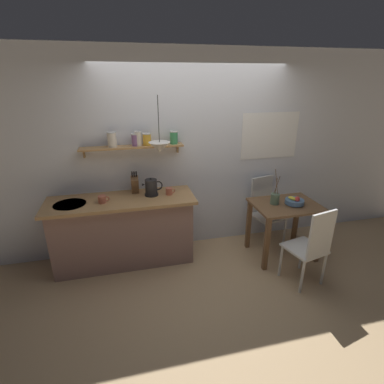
{
  "coord_description": "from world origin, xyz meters",
  "views": [
    {
      "loc": [
        -0.92,
        -3.15,
        2.33
      ],
      "look_at": [
        -0.1,
        0.25,
        0.95
      ],
      "focal_mm": 27.24,
      "sensor_mm": 36.0,
      "label": 1
    }
  ],
  "objects_px": {
    "coffee_mug_by_sink": "(102,199)",
    "dining_chair_far": "(265,207)",
    "dining_table": "(285,214)",
    "dining_chair_near": "(311,245)",
    "coffee_mug_spare": "(169,191)",
    "knife_block": "(135,184)",
    "fruit_bowl": "(295,201)",
    "twig_vase": "(275,198)",
    "pendant_lamp": "(160,147)",
    "electric_kettle": "(151,187)"
  },
  "relations": [
    {
      "from": "dining_chair_near",
      "to": "coffee_mug_by_sink",
      "type": "distance_m",
      "value": 2.51
    },
    {
      "from": "dining_chair_far",
      "to": "electric_kettle",
      "type": "xyz_separation_m",
      "value": [
        -1.67,
        -0.08,
        0.5
      ]
    },
    {
      "from": "fruit_bowl",
      "to": "coffee_mug_by_sink",
      "type": "xyz_separation_m",
      "value": [
        -2.42,
        0.3,
        0.15
      ]
    },
    {
      "from": "dining_chair_far",
      "to": "fruit_bowl",
      "type": "xyz_separation_m",
      "value": [
        0.15,
        -0.49,
        0.29
      ]
    },
    {
      "from": "dining_table",
      "to": "coffee_mug_by_sink",
      "type": "height_order",
      "value": "coffee_mug_by_sink"
    },
    {
      "from": "twig_vase",
      "to": "knife_block",
      "type": "bearing_deg",
      "value": 165.99
    },
    {
      "from": "pendant_lamp",
      "to": "twig_vase",
      "type": "bearing_deg",
      "value": -6.73
    },
    {
      "from": "pendant_lamp",
      "to": "coffee_mug_by_sink",
      "type": "bearing_deg",
      "value": 176.85
    },
    {
      "from": "dining_chair_far",
      "to": "dining_chair_near",
      "type": "bearing_deg",
      "value": -88.73
    },
    {
      "from": "dining_chair_near",
      "to": "electric_kettle",
      "type": "distance_m",
      "value": 2.03
    },
    {
      "from": "dining_table",
      "to": "dining_chair_far",
      "type": "relative_size",
      "value": 0.88
    },
    {
      "from": "fruit_bowl",
      "to": "electric_kettle",
      "type": "height_order",
      "value": "electric_kettle"
    },
    {
      "from": "fruit_bowl",
      "to": "pendant_lamp",
      "type": "relative_size",
      "value": 0.38
    },
    {
      "from": "dining_table",
      "to": "twig_vase",
      "type": "height_order",
      "value": "twig_vase"
    },
    {
      "from": "twig_vase",
      "to": "pendant_lamp",
      "type": "distance_m",
      "value": 1.65
    },
    {
      "from": "twig_vase",
      "to": "pendant_lamp",
      "type": "xyz_separation_m",
      "value": [
        -1.47,
        0.17,
        0.73
      ]
    },
    {
      "from": "dining_chair_near",
      "to": "fruit_bowl",
      "type": "xyz_separation_m",
      "value": [
        0.13,
        0.62,
        0.28
      ]
    },
    {
      "from": "dining_table",
      "to": "knife_block",
      "type": "xyz_separation_m",
      "value": [
        -1.93,
        0.49,
        0.42
      ]
    },
    {
      "from": "twig_vase",
      "to": "pendant_lamp",
      "type": "height_order",
      "value": "pendant_lamp"
    },
    {
      "from": "dining_table",
      "to": "twig_vase",
      "type": "bearing_deg",
      "value": 164.35
    },
    {
      "from": "fruit_bowl",
      "to": "electric_kettle",
      "type": "bearing_deg",
      "value": 167.52
    },
    {
      "from": "coffee_mug_spare",
      "to": "coffee_mug_by_sink",
      "type": "bearing_deg",
      "value": -175.03
    },
    {
      "from": "dining_table",
      "to": "fruit_bowl",
      "type": "distance_m",
      "value": 0.22
    },
    {
      "from": "coffee_mug_by_sink",
      "to": "coffee_mug_spare",
      "type": "bearing_deg",
      "value": 4.97
    },
    {
      "from": "dining_chair_near",
      "to": "twig_vase",
      "type": "height_order",
      "value": "twig_vase"
    },
    {
      "from": "dining_chair_near",
      "to": "pendant_lamp",
      "type": "relative_size",
      "value": 1.58
    },
    {
      "from": "knife_block",
      "to": "dining_chair_near",
      "type": "bearing_deg",
      "value": -31.16
    },
    {
      "from": "knife_block",
      "to": "coffee_mug_spare",
      "type": "bearing_deg",
      "value": -20.65
    },
    {
      "from": "dining_chair_near",
      "to": "coffee_mug_spare",
      "type": "height_order",
      "value": "coffee_mug_spare"
    },
    {
      "from": "electric_kettle",
      "to": "pendant_lamp",
      "type": "relative_size",
      "value": 0.41
    },
    {
      "from": "dining_chair_far",
      "to": "coffee_mug_by_sink",
      "type": "bearing_deg",
      "value": -175.23
    },
    {
      "from": "coffee_mug_by_sink",
      "to": "pendant_lamp",
      "type": "xyz_separation_m",
      "value": [
        0.71,
        -0.04,
        0.61
      ]
    },
    {
      "from": "dining_chair_near",
      "to": "electric_kettle",
      "type": "height_order",
      "value": "electric_kettle"
    },
    {
      "from": "dining_table",
      "to": "dining_chair_far",
      "type": "xyz_separation_m",
      "value": [
        -0.06,
        0.44,
        -0.09
      ]
    },
    {
      "from": "coffee_mug_by_sink",
      "to": "fruit_bowl",
      "type": "bearing_deg",
      "value": -7.01
    },
    {
      "from": "electric_kettle",
      "to": "coffee_mug_spare",
      "type": "bearing_deg",
      "value": -8.46
    },
    {
      "from": "fruit_bowl",
      "to": "knife_block",
      "type": "relative_size",
      "value": 0.8
    },
    {
      "from": "fruit_bowl",
      "to": "pendant_lamp",
      "type": "distance_m",
      "value": 1.89
    },
    {
      "from": "fruit_bowl",
      "to": "dining_table",
      "type": "bearing_deg",
      "value": 154.91
    },
    {
      "from": "fruit_bowl",
      "to": "coffee_mug_by_sink",
      "type": "height_order",
      "value": "coffee_mug_by_sink"
    },
    {
      "from": "coffee_mug_by_sink",
      "to": "pendant_lamp",
      "type": "bearing_deg",
      "value": -3.15
    },
    {
      "from": "twig_vase",
      "to": "knife_block",
      "type": "height_order",
      "value": "twig_vase"
    },
    {
      "from": "fruit_bowl",
      "to": "dining_chair_near",
      "type": "bearing_deg",
      "value": -101.62
    },
    {
      "from": "coffee_mug_by_sink",
      "to": "dining_chair_far",
      "type": "bearing_deg",
      "value": 4.77
    },
    {
      "from": "dining_chair_near",
      "to": "coffee_mug_spare",
      "type": "relative_size",
      "value": 8.14
    },
    {
      "from": "pendant_lamp",
      "to": "dining_chair_near",
      "type": "bearing_deg",
      "value": -28.89
    },
    {
      "from": "dining_chair_near",
      "to": "knife_block",
      "type": "relative_size",
      "value": 3.32
    },
    {
      "from": "knife_block",
      "to": "coffee_mug_by_sink",
      "type": "xyz_separation_m",
      "value": [
        -0.4,
        -0.23,
        -0.07
      ]
    },
    {
      "from": "dining_chair_far",
      "to": "coffee_mug_spare",
      "type": "relative_size",
      "value": 7.97
    },
    {
      "from": "fruit_bowl",
      "to": "twig_vase",
      "type": "relative_size",
      "value": 0.5
    }
  ]
}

